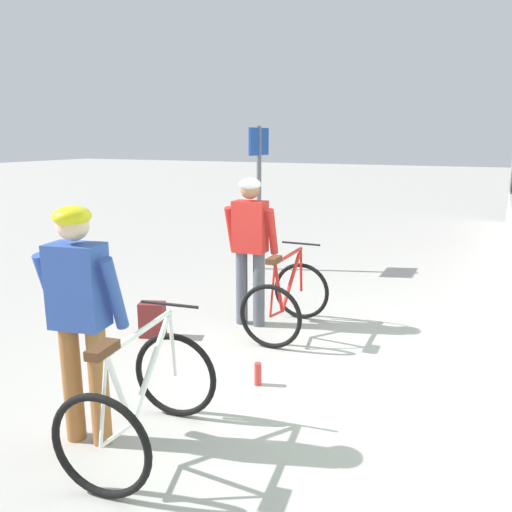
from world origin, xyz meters
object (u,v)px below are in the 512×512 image
(cyclist_far_in_red, at_px, (250,239))
(bicycle_far_red, at_px, (287,299))
(bicycle_near_white, at_px, (142,401))
(backpack_on_platform, at_px, (152,320))
(water_bottle_near_the_bikes, at_px, (258,374))
(platform_sign_post, at_px, (259,174))
(cyclist_near_in_blue, at_px, (80,306))

(cyclist_far_in_red, height_order, bicycle_far_red, cyclist_far_in_red)
(cyclist_far_in_red, height_order, bicycle_near_white, cyclist_far_in_red)
(cyclist_far_in_red, xyz_separation_m, bicycle_near_white, (0.43, -2.67, -0.65))
(cyclist_far_in_red, bearing_deg, backpack_on_platform, -135.39)
(bicycle_far_red, distance_m, water_bottle_near_the_bikes, 1.38)
(water_bottle_near_the_bikes, distance_m, platform_sign_post, 4.55)
(platform_sign_post, bearing_deg, bicycle_near_white, -74.06)
(water_bottle_near_the_bikes, bearing_deg, platform_sign_post, 114.64)
(bicycle_far_red, distance_m, backpack_on_platform, 1.55)
(cyclist_near_in_blue, xyz_separation_m, cyclist_far_in_red, (0.03, 2.72, 0.00))
(cyclist_near_in_blue, height_order, water_bottle_near_the_bikes, cyclist_near_in_blue)
(bicycle_far_red, bearing_deg, cyclist_near_in_blue, -101.07)
(cyclist_far_in_red, distance_m, backpack_on_platform, 1.45)
(bicycle_near_white, xyz_separation_m, platform_sign_post, (-1.48, 5.17, 1.22))
(cyclist_far_in_red, distance_m, bicycle_far_red, 0.82)
(bicycle_near_white, bearing_deg, backpack_on_platform, 124.60)
(platform_sign_post, bearing_deg, backpack_on_platform, -86.45)
(cyclist_near_in_blue, bearing_deg, platform_sign_post, 101.02)
(backpack_on_platform, xyz_separation_m, platform_sign_post, (-0.21, 3.33, 1.42))
(bicycle_far_red, height_order, water_bottle_near_the_bikes, bicycle_far_red)
(cyclist_near_in_blue, xyz_separation_m, bicycle_far_red, (0.52, 2.66, -0.65))
(cyclist_near_in_blue, bearing_deg, backpack_on_platform, 113.17)
(bicycle_near_white, distance_m, platform_sign_post, 5.52)
(backpack_on_platform, height_order, platform_sign_post, platform_sign_post)
(bicycle_near_white, height_order, water_bottle_near_the_bikes, bicycle_near_white)
(cyclist_near_in_blue, relative_size, cyclist_far_in_red, 1.00)
(cyclist_far_in_red, bearing_deg, cyclist_near_in_blue, -90.55)
(platform_sign_post, bearing_deg, cyclist_near_in_blue, -78.98)
(cyclist_far_in_red, height_order, platform_sign_post, platform_sign_post)
(bicycle_near_white, distance_m, backpack_on_platform, 2.25)
(backpack_on_platform, bearing_deg, cyclist_far_in_red, 24.56)
(bicycle_near_white, relative_size, platform_sign_post, 0.48)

